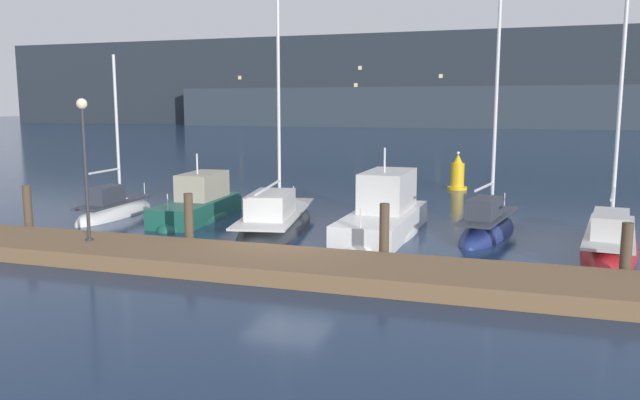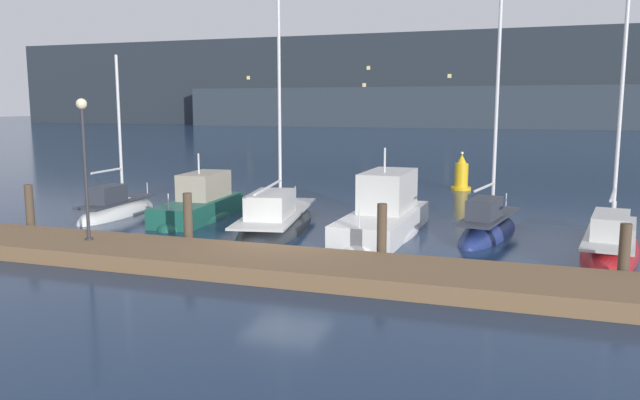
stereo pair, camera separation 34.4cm
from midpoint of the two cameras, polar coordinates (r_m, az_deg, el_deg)
The scene contains 15 objects.
ground_plane at distance 19.32m, azimuth -3.46°, elevation -4.90°, with size 400.00×400.00×0.00m, color #192D4C.
dock at distance 17.32m, azimuth -6.07°, elevation -5.75°, with size 27.39×2.80×0.45m, color brown.
mooring_pile_0 at distance 23.73m, azimuth -25.52°, elevation -0.95°, with size 0.28×0.28×1.82m, color #4C3D2D.
mooring_pile_1 at distance 20.01m, azimuth -12.38°, elevation -1.96°, with size 0.28×0.28×1.81m, color #4C3D2D.
mooring_pile_2 at distance 17.75m, azimuth 5.34°, elevation -3.17°, with size 0.28×0.28×1.79m, color #4C3D2D.
mooring_pile_3 at distance 17.56m, azimuth 25.67°, elevation -4.45°, with size 0.28×0.28×1.60m, color #4C3D2D.
sailboat_berth_1 at distance 27.06m, azimuth -18.61°, elevation -1.13°, with size 1.61×5.20×7.23m.
motorboat_berth_2 at distance 25.56m, azimuth -11.46°, elevation -1.05°, with size 2.36×6.03×3.28m.
sailboat_berth_3 at distance 23.25m, azimuth -4.48°, elevation -2.14°, with size 3.73×8.54×11.28m.
motorboat_berth_4 at distance 22.31m, azimuth 5.40°, elevation -2.05°, with size 2.43×7.07×3.63m.
sailboat_berth_5 at distance 22.61m, azimuth 14.64°, elevation -2.71°, with size 2.40×5.64×8.93m.
sailboat_berth_6 at distance 21.39m, azimuth 24.52°, elevation -4.00°, with size 2.68×7.48×10.54m.
channel_buoy at distance 34.51m, azimuth 12.18°, elevation 2.23°, with size 1.06×1.06×2.07m.
dock_lamppost at distance 19.95m, azimuth -21.22°, elevation 4.53°, with size 0.32×0.32×4.28m.
hillside_backdrop at distance 140.90m, azimuth 15.55°, elevation 10.22°, with size 240.00×23.00×19.92m.
Camera 1 is at (6.67, -17.55, 4.51)m, focal length 35.00 mm.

